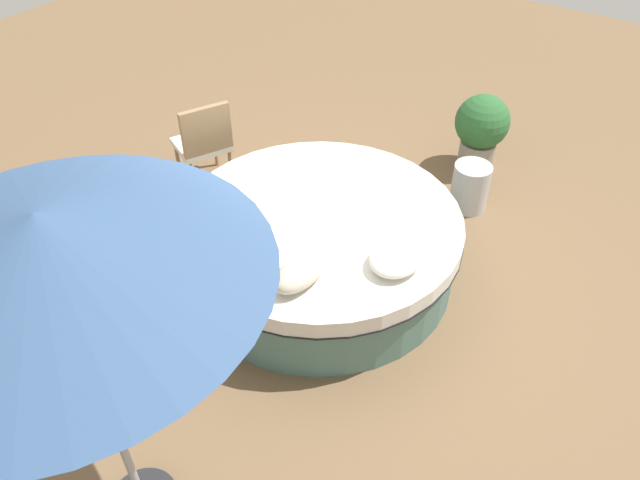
# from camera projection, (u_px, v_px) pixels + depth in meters

# --- Properties ---
(ground_plane) EXTENTS (16.00, 16.00, 0.00)m
(ground_plane) POSITION_uv_depth(u_px,v_px,m) (320.00, 272.00, 5.63)
(ground_plane) COLOR brown
(round_bed) EXTENTS (2.45, 2.45, 0.65)m
(round_bed) POSITION_uv_depth(u_px,v_px,m) (320.00, 245.00, 5.42)
(round_bed) COLOR #4C726B
(round_bed) RESTS_ON ground_plane
(throw_pillow_0) EXTENTS (0.49, 0.33, 0.18)m
(throw_pillow_0) POSITION_uv_depth(u_px,v_px,m) (226.00, 236.00, 4.89)
(throw_pillow_0) COLOR white
(throw_pillow_0) RESTS_ON round_bed
(throw_pillow_1) EXTENTS (0.54, 0.29, 0.19)m
(throw_pillow_1) POSITION_uv_depth(u_px,v_px,m) (301.00, 270.00, 4.57)
(throw_pillow_1) COLOR beige
(throw_pillow_1) RESTS_ON round_bed
(throw_pillow_2) EXTENTS (0.48, 0.39, 0.16)m
(throw_pillow_2) POSITION_uv_depth(u_px,v_px,m) (396.00, 257.00, 4.71)
(throw_pillow_2) COLOR white
(throw_pillow_2) RESTS_ON round_bed
(patio_chair) EXTENTS (0.68, 0.67, 0.98)m
(patio_chair) POSITION_uv_depth(u_px,v_px,m) (204.00, 140.00, 6.34)
(patio_chair) COLOR #997A56
(patio_chair) RESTS_ON ground_plane
(patio_umbrella) EXTENTS (1.92, 1.92, 2.39)m
(patio_umbrella) POSITION_uv_depth(u_px,v_px,m) (47.00, 252.00, 2.54)
(patio_umbrella) COLOR #262628
(patio_umbrella) RESTS_ON ground_plane
(planter) EXTENTS (0.59, 0.59, 0.85)m
(planter) POSITION_uv_depth(u_px,v_px,m) (481.00, 128.00, 6.68)
(planter) COLOR gray
(planter) RESTS_ON ground_plane
(side_table) EXTENTS (0.38, 0.38, 0.50)m
(side_table) POSITION_uv_depth(u_px,v_px,m) (470.00, 187.00, 6.23)
(side_table) COLOR #B7B7BC
(side_table) RESTS_ON ground_plane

